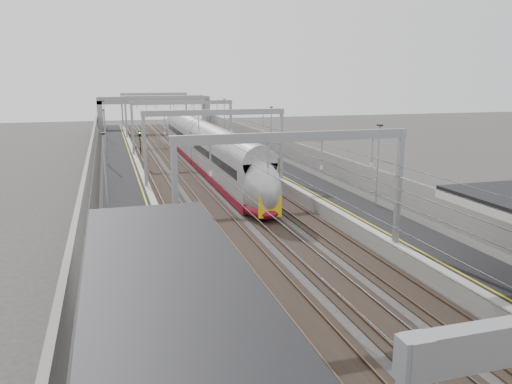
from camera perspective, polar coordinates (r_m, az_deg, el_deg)
platform_left at (r=48.14m, az=-14.66°, el=0.67°), size 4.00×120.00×1.00m
platform_right at (r=51.14m, az=3.53°, el=1.76°), size 4.00×120.00×1.00m
tracks at (r=49.11m, az=-5.28°, el=0.73°), size 11.40×140.00×0.20m
overhead_line at (r=54.69m, az=-6.80°, el=8.38°), size 13.00×140.00×6.60m
overbridge at (r=102.67m, az=-11.52°, el=9.77°), size 22.00×2.20×6.90m
wall_left at (r=47.95m, az=-18.56°, el=1.71°), size 0.30×120.00×3.20m
wall_right at (r=52.12m, az=6.86°, el=3.13°), size 0.30×120.00×3.20m
train at (r=57.68m, az=-5.62°, el=4.62°), size 2.75×50.09×4.35m
signal_green at (r=69.15m, az=-13.13°, el=5.94°), size 0.32×0.32×3.48m
signal_red_near at (r=65.85m, az=-5.53°, el=5.89°), size 0.32×0.32×3.48m
signal_red_far at (r=70.58m, az=-4.47°, el=6.37°), size 0.32×0.32×3.48m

